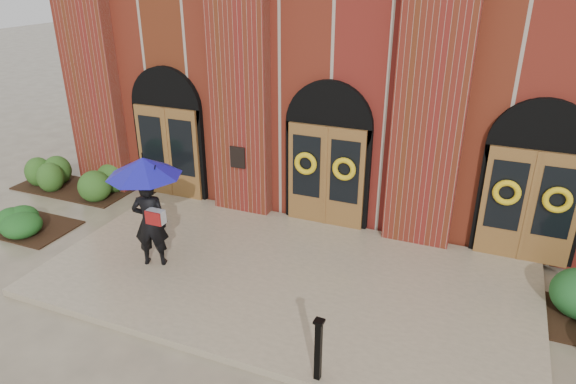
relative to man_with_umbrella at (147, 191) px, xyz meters
The scene contains 7 objects.
ground 3.37m from the man_with_umbrella, 10.08° to the left, with size 90.00×90.00×0.00m, color gray.
landing 3.36m from the man_with_umbrella, 13.05° to the left, with size 10.00×5.30×0.15m, color tan.
church_building 9.83m from the man_with_umbrella, 73.33° to the left, with size 16.20×12.53×7.00m.
man_with_umbrella is the anchor object (origin of this frame).
metal_post 4.89m from the man_with_umbrella, 22.96° to the right, with size 0.16×0.16×1.11m.
hedge_wall_left 5.72m from the man_with_umbrella, 150.91° to the left, with size 3.18×1.27×0.82m, color #2B551C.
hedge_front_left 4.14m from the man_with_umbrella, behind, with size 1.51×1.30×0.54m, color #1C501B.
Camera 1 is at (3.52, -8.21, 6.07)m, focal length 32.00 mm.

